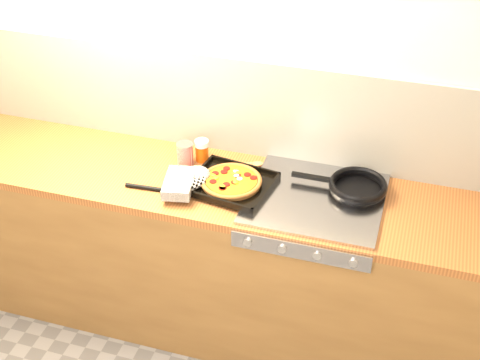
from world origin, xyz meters
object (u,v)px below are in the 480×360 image
(pizza_on_tray, at_px, (217,181))
(frying_pan, at_px, (357,186))
(juice_glass, at_px, (202,150))
(tomato_can, at_px, (185,154))

(pizza_on_tray, relative_size, frying_pan, 1.14)
(frying_pan, relative_size, juice_glass, 3.94)
(frying_pan, relative_size, tomato_can, 3.85)
(frying_pan, distance_m, tomato_can, 0.83)
(frying_pan, xyz_separation_m, tomato_can, (-0.83, 0.01, 0.02))
(frying_pan, bearing_deg, juice_glass, 175.61)
(frying_pan, height_order, tomato_can, tomato_can)
(frying_pan, distance_m, juice_glass, 0.77)
(pizza_on_tray, relative_size, tomato_can, 4.40)
(pizza_on_tray, height_order, juice_glass, juice_glass)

